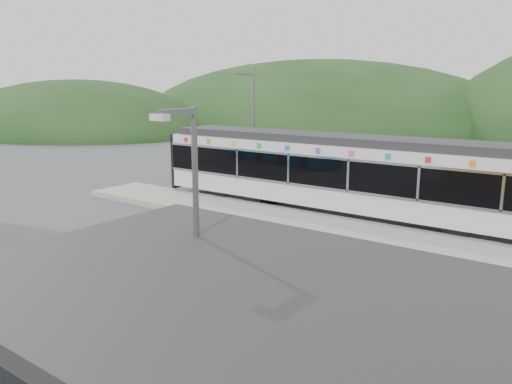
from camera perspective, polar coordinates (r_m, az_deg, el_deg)
The scene contains 8 objects.
ground at distance 18.77m, azimuth 1.12°, elevation -6.40°, with size 120.00×120.00×0.00m, color #4C4C4F.
hills at distance 21.10m, azimuth 23.82°, elevation -5.36°, with size 146.00×149.00×26.00m.
platform at distance 21.39m, azimuth 6.25°, elevation -3.75°, with size 26.00×3.20×0.30m, color #9E9E99.
yellow_line at distance 20.27m, azimuth 4.40°, elevation -4.14°, with size 26.00×0.10×0.01m, color yellow.
train at distance 23.04m, azimuth 11.03°, elevation 2.10°, with size 20.44×3.01×3.74m.
catenary_mast_west at distance 28.95m, azimuth -0.38°, elevation 7.43°, with size 0.18×1.80×7.00m.
station_shelter at distance 8.24m, azimuth -1.13°, elevation -19.76°, with size 9.20×6.20×3.00m.
lamp_post at distance 9.79m, azimuth -7.31°, elevation -3.40°, with size 0.36×0.99×5.53m.
Camera 1 is at (10.28, -14.56, 5.87)m, focal length 35.00 mm.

